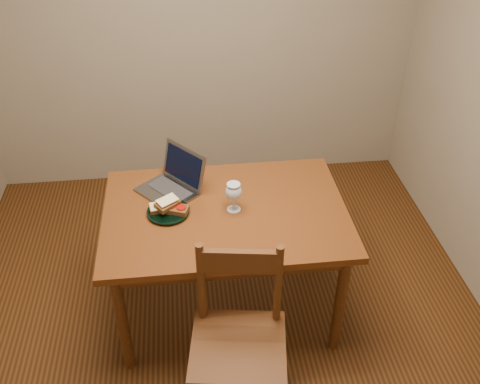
{
  "coord_description": "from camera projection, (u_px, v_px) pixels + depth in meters",
  "views": [
    {
      "loc": [
        -0.12,
        -2.14,
        2.5
      ],
      "look_at": [
        0.14,
        0.18,
        0.8
      ],
      "focal_mm": 40.0,
      "sensor_mm": 36.0,
      "label": 1
    }
  ],
  "objects": [
    {
      "name": "back_wall",
      "position": [
        196.0,
        16.0,
        3.73
      ],
      "size": [
        3.2,
        0.02,
        2.6
      ],
      "primitive_type": "cube",
      "color": "gray",
      "rests_on": "floor"
    },
    {
      "name": "milk_glass",
      "position": [
        234.0,
        197.0,
        2.81
      ],
      "size": [
        0.09,
        0.09,
        0.17
      ],
      "primitive_type": null,
      "color": "white",
      "rests_on": "table"
    },
    {
      "name": "chair",
      "position": [
        238.0,
        335.0,
        2.47
      ],
      "size": [
        0.5,
        0.48,
        0.47
      ],
      "rotation": [
        0.0,
        0.0,
        -0.15
      ],
      "color": "#391F0B",
      "rests_on": "floor"
    },
    {
      "name": "sandwich_cheese",
      "position": [
        161.0,
        207.0,
        2.82
      ],
      "size": [
        0.12,
        0.08,
        0.04
      ],
      "primitive_type": null,
      "rotation": [
        0.0,
        0.0,
        0.12
      ],
      "color": "#381E0C",
      "rests_on": "plate"
    },
    {
      "name": "laptop",
      "position": [
        175.0,
        180.0,
        2.98
      ],
      "size": [
        0.42,
        0.42,
        0.23
      ],
      "rotation": [
        0.0,
        0.0,
        -0.86
      ],
      "color": "slate",
      "rests_on": "table"
    },
    {
      "name": "plate",
      "position": [
        168.0,
        212.0,
        2.83
      ],
      "size": [
        0.23,
        0.23,
        0.02
      ],
      "primitive_type": "cylinder",
      "color": "black",
      "rests_on": "table"
    },
    {
      "name": "sandwich_tomato",
      "position": [
        176.0,
        208.0,
        2.81
      ],
      "size": [
        0.14,
        0.11,
        0.04
      ],
      "primitive_type": null,
      "rotation": [
        0.0,
        0.0,
        -0.35
      ],
      "color": "#381E0C",
      "rests_on": "plate"
    },
    {
      "name": "table",
      "position": [
        226.0,
        223.0,
        2.9
      ],
      "size": [
        1.3,
        0.9,
        0.74
      ],
      "color": "#48200C",
      "rests_on": "floor"
    },
    {
      "name": "sandwich_top",
      "position": [
        168.0,
        203.0,
        2.8
      ],
      "size": [
        0.14,
        0.14,
        0.04
      ],
      "primitive_type": null,
      "rotation": [
        0.0,
        0.0,
        0.69
      ],
      "color": "#381E0C",
      "rests_on": "plate"
    },
    {
      "name": "floor",
      "position": [
        220.0,
        320.0,
        3.2
      ],
      "size": [
        3.2,
        3.2,
        0.02
      ],
      "primitive_type": "cube",
      "color": "black",
      "rests_on": "ground"
    }
  ]
}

